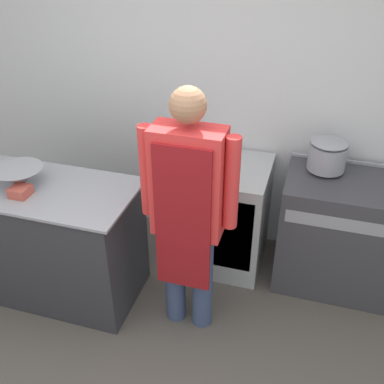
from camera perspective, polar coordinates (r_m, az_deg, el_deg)
name	(u,v)px	position (r m, az deg, el deg)	size (l,w,h in m)	color
wall_back	(214,88)	(3.61, 2.79, 13.03)	(8.00, 0.05, 2.70)	silver
prep_counter	(51,240)	(3.50, -17.49, -5.82)	(1.33, 0.67, 0.92)	#2D2D33
stove	(344,233)	(3.60, 18.69, -5.01)	(0.94, 0.62, 0.92)	#38383D
fridge_unit	(226,215)	(3.65, 4.34, -2.90)	(0.63, 0.66, 0.88)	#A8ADB2
person_cook	(188,206)	(2.76, -0.51, -1.76)	(0.62, 0.24, 1.74)	#38476B
mixing_bowl	(19,177)	(3.30, -21.10, 1.85)	(0.34, 0.34, 0.13)	gray
plastic_tub	(20,191)	(3.18, -20.98, 0.08)	(0.12, 0.12, 0.07)	#B24C3F
stock_pot	(328,154)	(3.38, 16.84, 4.62)	(0.27, 0.27, 0.23)	gray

